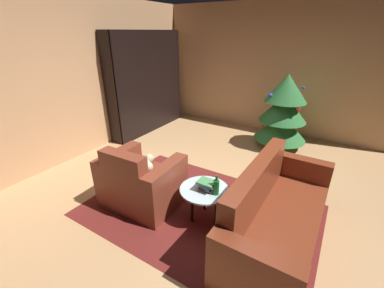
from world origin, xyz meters
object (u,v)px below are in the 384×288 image
Objects in this scene: couch_red at (275,218)px; book_stack_on_table at (207,185)px; decorated_tree at (283,111)px; bottle_on_table at (216,187)px; bookshelf_unit at (152,82)px; armchair_red at (141,183)px; coffee_table at (204,192)px.

couch_red is 0.84m from book_stack_on_table.
decorated_tree reaches higher than couch_red.
couch_red is 0.72m from bottle_on_table.
book_stack_on_table is at bearing -94.81° from decorated_tree.
bookshelf_unit is 8.80× the size of bottle_on_table.
couch_red reaches higher than bottle_on_table.
bookshelf_unit is 2.18× the size of armchair_red.
bookshelf_unit is 3.10m from armchair_red.
armchair_red is 0.89m from coffee_table.
book_stack_on_table is 0.90× the size of bottle_on_table.
coffee_table is at bearing -95.41° from decorated_tree.
decorated_tree reaches higher than armchair_red.
book_stack_on_table is 0.15× the size of decorated_tree.
book_stack_on_table is at bearing -9.30° from coffee_table.
couch_red is (3.49, -2.15, -0.79)m from bookshelf_unit.
bookshelf_unit is 2.96m from decorated_tree.
couch_red reaches higher than book_stack_on_table.
bottle_on_table is at bearing -7.35° from book_stack_on_table.
bookshelf_unit reaches higher than coffee_table.
decorated_tree is (-0.58, 2.60, 0.45)m from couch_red.
decorated_tree reaches higher than coffee_table.
decorated_tree is (1.13, 2.87, 0.43)m from armchair_red.
bookshelf_unit is at bearing 140.07° from book_stack_on_table.
bookshelf_unit reaches higher than couch_red.
couch_red reaches higher than coffee_table.
decorated_tree is at bearing 68.54° from armchair_red.
bookshelf_unit is 1.51× the size of decorated_tree.
bookshelf_unit is at bearing 141.24° from bottle_on_table.
book_stack_on_table is 0.14m from bottle_on_table.
book_stack_on_table reaches higher than coffee_table.
decorated_tree is at bearing 8.83° from bookshelf_unit.
coffee_table is (0.87, 0.18, 0.06)m from armchair_red.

